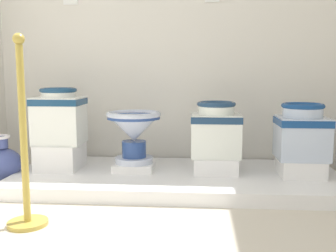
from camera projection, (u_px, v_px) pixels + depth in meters
name	position (u px, v px, depth m)	size (l,w,h in m)	color
display_platform	(177.00, 178.00, 3.04)	(2.47, 1.03, 0.10)	white
plinth_block_slender_white	(61.00, 156.00, 3.15)	(0.32, 0.37, 0.20)	white
antique_toilet_slender_white	(59.00, 115.00, 3.10)	(0.38, 0.31, 0.44)	white
plinth_block_pale_glazed	(134.00, 166.00, 3.10)	(0.31, 0.29, 0.06)	white
antique_toilet_pale_glazed	(134.00, 129.00, 3.06)	(0.42, 0.42, 0.40)	silver
plinth_block_leftmost	(215.00, 164.00, 3.04)	(0.33, 0.35, 0.12)	white
antique_toilet_leftmost	(216.00, 128.00, 3.01)	(0.38, 0.31, 0.42)	white
plinth_block_broad_patterned	(300.00, 167.00, 2.94)	(0.31, 0.33, 0.13)	white
antique_toilet_broad_patterned	(302.00, 131.00, 2.90)	(0.36, 0.34, 0.41)	silver
decorative_vase_spare	(1.00, 163.00, 3.04)	(0.31, 0.31, 0.38)	white
stanchion_post_near_left	(25.00, 163.00, 2.18)	(0.23, 0.23, 1.07)	#B59A3E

